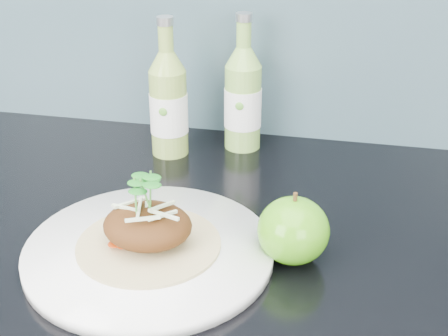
{
  "coord_description": "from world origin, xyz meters",
  "views": [
    {
      "loc": [
        0.21,
        0.98,
        1.34
      ],
      "look_at": [
        0.07,
        1.64,
        1.0
      ],
      "focal_mm": 50.0,
      "sensor_mm": 36.0,
      "label": 1
    }
  ],
  "objects_px": {
    "dinner_plate": "(149,251)",
    "green_apple": "(293,230)",
    "cider_bottle_right": "(243,99)",
    "cider_bottle_left": "(169,104)"
  },
  "relations": [
    {
      "from": "cider_bottle_right",
      "to": "cider_bottle_left",
      "type": "bearing_deg",
      "value": -173.13
    },
    {
      "from": "cider_bottle_left",
      "to": "green_apple",
      "type": "bearing_deg",
      "value": -66.89
    },
    {
      "from": "green_apple",
      "to": "cider_bottle_right",
      "type": "distance_m",
      "value": 0.34
    },
    {
      "from": "dinner_plate",
      "to": "cider_bottle_right",
      "type": "distance_m",
      "value": 0.35
    },
    {
      "from": "dinner_plate",
      "to": "green_apple",
      "type": "bearing_deg",
      "value": 10.58
    },
    {
      "from": "green_apple",
      "to": "cider_bottle_right",
      "type": "height_order",
      "value": "cider_bottle_right"
    },
    {
      "from": "dinner_plate",
      "to": "green_apple",
      "type": "distance_m",
      "value": 0.18
    },
    {
      "from": "dinner_plate",
      "to": "cider_bottle_right",
      "type": "height_order",
      "value": "cider_bottle_right"
    },
    {
      "from": "cider_bottle_right",
      "to": "green_apple",
      "type": "bearing_deg",
      "value": -85.9
    },
    {
      "from": "green_apple",
      "to": "cider_bottle_left",
      "type": "bearing_deg",
      "value": 131.48
    }
  ]
}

